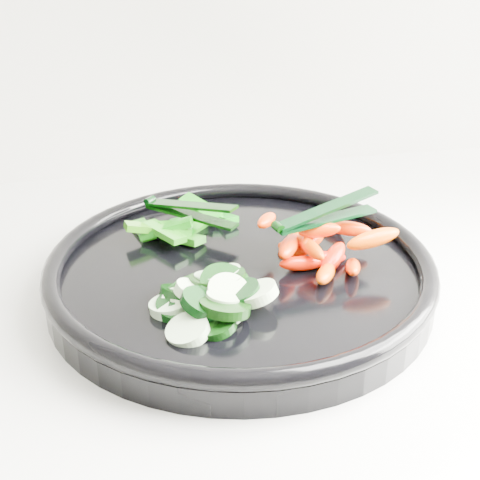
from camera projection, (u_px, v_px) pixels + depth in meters
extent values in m
cylinder|color=black|center=(240.00, 279.00, 0.65)|extent=(0.39, 0.39, 0.02)
torus|color=black|center=(240.00, 262.00, 0.64)|extent=(0.40, 0.40, 0.02)
cylinder|color=black|center=(202.00, 319.00, 0.56)|extent=(0.05, 0.05, 0.02)
cylinder|color=beige|center=(188.00, 331.00, 0.54)|extent=(0.05, 0.05, 0.02)
cylinder|color=black|center=(185.00, 295.00, 0.59)|extent=(0.06, 0.06, 0.03)
cylinder|color=#D6EEBE|center=(187.00, 303.00, 0.58)|extent=(0.03, 0.03, 0.02)
cylinder|color=black|center=(186.00, 299.00, 0.59)|extent=(0.04, 0.04, 0.02)
cylinder|color=#DBF9C7|center=(179.00, 303.00, 0.58)|extent=(0.04, 0.04, 0.02)
cylinder|color=black|center=(215.00, 325.00, 0.55)|extent=(0.05, 0.05, 0.02)
cylinder|color=beige|center=(227.00, 315.00, 0.56)|extent=(0.04, 0.04, 0.02)
cylinder|color=black|center=(190.00, 289.00, 0.60)|extent=(0.05, 0.05, 0.02)
cylinder|color=beige|center=(202.00, 282.00, 0.61)|extent=(0.04, 0.04, 0.02)
cylinder|color=black|center=(192.00, 296.00, 0.59)|extent=(0.06, 0.06, 0.01)
cylinder|color=beige|center=(170.00, 306.00, 0.58)|extent=(0.05, 0.05, 0.02)
cylinder|color=black|center=(178.00, 308.00, 0.57)|extent=(0.05, 0.05, 0.02)
cylinder|color=#B6D5AA|center=(190.00, 296.00, 0.59)|extent=(0.03, 0.04, 0.01)
cylinder|color=black|center=(168.00, 301.00, 0.58)|extent=(0.05, 0.05, 0.02)
cylinder|color=beige|center=(183.00, 299.00, 0.59)|extent=(0.04, 0.04, 0.02)
cylinder|color=black|center=(241.00, 293.00, 0.58)|extent=(0.05, 0.05, 0.02)
cylinder|color=beige|center=(257.00, 294.00, 0.58)|extent=(0.05, 0.05, 0.03)
cylinder|color=black|center=(208.00, 282.00, 0.59)|extent=(0.05, 0.05, 0.02)
cylinder|color=beige|center=(211.00, 279.00, 0.60)|extent=(0.04, 0.04, 0.02)
cylinder|color=black|center=(205.00, 304.00, 0.56)|extent=(0.06, 0.06, 0.03)
cylinder|color=beige|center=(194.00, 292.00, 0.58)|extent=(0.04, 0.04, 0.03)
cylinder|color=black|center=(225.00, 286.00, 0.59)|extent=(0.06, 0.06, 0.03)
cylinder|color=beige|center=(228.00, 292.00, 0.58)|extent=(0.05, 0.05, 0.03)
cylinder|color=black|center=(226.00, 279.00, 0.60)|extent=(0.04, 0.04, 0.02)
cylinder|color=beige|center=(227.00, 274.00, 0.61)|extent=(0.03, 0.03, 0.02)
cylinder|color=black|center=(225.00, 307.00, 0.56)|extent=(0.06, 0.06, 0.02)
cylinder|color=beige|center=(224.00, 299.00, 0.57)|extent=(0.04, 0.04, 0.02)
ellipsoid|color=red|center=(333.00, 258.00, 0.65)|extent=(0.05, 0.05, 0.03)
ellipsoid|color=#F01000|center=(302.00, 263.00, 0.64)|extent=(0.05, 0.02, 0.02)
ellipsoid|color=#E83600|center=(293.00, 249.00, 0.66)|extent=(0.04, 0.04, 0.02)
ellipsoid|color=#E75D00|center=(353.00, 267.00, 0.63)|extent=(0.03, 0.05, 0.02)
ellipsoid|color=#EA3400|center=(297.00, 245.00, 0.67)|extent=(0.02, 0.05, 0.02)
ellipsoid|color=#E35300|center=(326.00, 274.00, 0.62)|extent=(0.04, 0.04, 0.02)
ellipsoid|color=red|center=(327.00, 258.00, 0.65)|extent=(0.04, 0.02, 0.02)
ellipsoid|color=#E94A00|center=(331.00, 222.00, 0.72)|extent=(0.03, 0.05, 0.02)
ellipsoid|color=#F06100|center=(294.00, 237.00, 0.69)|extent=(0.03, 0.04, 0.02)
ellipsoid|color=#FC0E00|center=(289.00, 246.00, 0.64)|extent=(0.04, 0.06, 0.02)
ellipsoid|color=#EB3700|center=(336.00, 225.00, 0.68)|extent=(0.04, 0.05, 0.02)
ellipsoid|color=#F14A00|center=(313.00, 239.00, 0.65)|extent=(0.04, 0.05, 0.03)
ellipsoid|color=#ED4600|center=(310.00, 247.00, 0.64)|extent=(0.03, 0.05, 0.02)
ellipsoid|color=#F71C00|center=(349.00, 228.00, 0.67)|extent=(0.05, 0.02, 0.02)
ellipsoid|color=#F21800|center=(319.00, 230.00, 0.64)|extent=(0.04, 0.03, 0.02)
ellipsoid|color=#FF2100|center=(267.00, 220.00, 0.66)|extent=(0.03, 0.04, 0.02)
ellipsoid|color=#FF4C00|center=(373.00, 239.00, 0.62)|extent=(0.06, 0.03, 0.02)
cube|color=#0D6A0A|center=(182.00, 227.00, 0.72)|extent=(0.02, 0.05, 0.02)
cube|color=#146D0A|center=(184.00, 227.00, 0.72)|extent=(0.06, 0.05, 0.03)
cube|color=#09670E|center=(221.00, 217.00, 0.74)|extent=(0.03, 0.05, 0.02)
cube|color=#156309|center=(183.00, 238.00, 0.69)|extent=(0.05, 0.05, 0.01)
cube|color=#1B720A|center=(195.00, 225.00, 0.72)|extent=(0.06, 0.06, 0.02)
cube|color=#1C6D0A|center=(144.00, 230.00, 0.71)|extent=(0.02, 0.04, 0.01)
cube|color=#25700A|center=(176.00, 228.00, 0.71)|extent=(0.03, 0.07, 0.03)
cube|color=#116A0A|center=(166.00, 228.00, 0.69)|extent=(0.06, 0.03, 0.02)
cube|color=#27730A|center=(148.00, 228.00, 0.69)|extent=(0.05, 0.02, 0.02)
cube|color=#0B750D|center=(164.00, 232.00, 0.68)|extent=(0.04, 0.06, 0.01)
cube|color=#0B6609|center=(201.00, 207.00, 0.74)|extent=(0.05, 0.05, 0.02)
cylinder|color=black|center=(278.00, 227.00, 0.62)|extent=(0.01, 0.01, 0.01)
cube|color=black|center=(327.00, 219.00, 0.64)|extent=(0.11, 0.05, 0.00)
cube|color=black|center=(327.00, 208.00, 0.64)|extent=(0.11, 0.05, 0.02)
cylinder|color=black|center=(150.00, 201.00, 0.73)|extent=(0.01, 0.01, 0.01)
cube|color=black|center=(191.00, 215.00, 0.71)|extent=(0.09, 0.09, 0.00)
cube|color=black|center=(191.00, 205.00, 0.70)|extent=(0.09, 0.09, 0.02)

